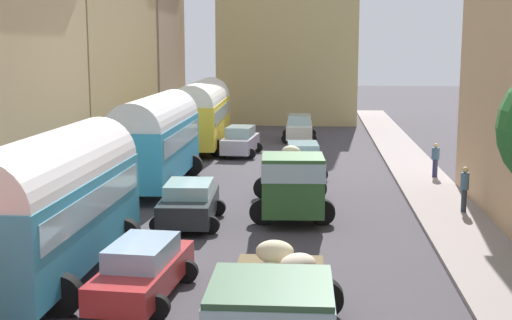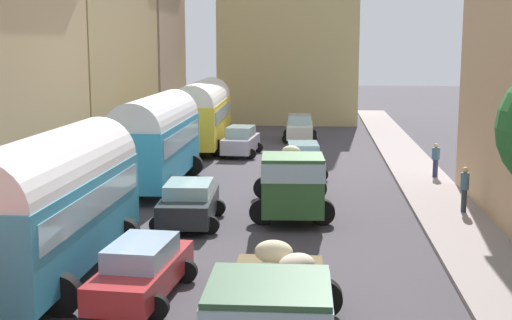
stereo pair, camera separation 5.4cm
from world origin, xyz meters
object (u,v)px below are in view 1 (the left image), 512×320
object	(u,v)px
car_0	(303,159)
car_3	(189,203)
cargo_truck_0	(275,312)
car_2	(143,270)
parked_bus_1	(53,199)
car_4	(240,141)
car_1	(299,128)
pedestrian_1	(465,187)
cargo_truck_1	(292,181)
pedestrian_0	(435,159)
parked_bus_3	(202,111)
parked_bus_2	(156,136)

from	to	relation	value
car_0	car_3	xyz separation A→B (m)	(-3.75, -9.58, -0.03)
cargo_truck_0	car_2	distance (m)	5.05
parked_bus_1	car_4	size ratio (longest dim) A/B	2.11
car_1	pedestrian_1	size ratio (longest dim) A/B	2.37
parked_bus_1	car_3	distance (m)	6.59
parked_bus_1	cargo_truck_1	bearing A→B (deg)	50.72
car_1	car_2	xyz separation A→B (m)	(-3.11, -29.07, -0.10)
cargo_truck_1	car_2	bearing A→B (deg)	-110.95
parked_bus_1	car_1	distance (m)	28.38
car_1	car_3	xyz separation A→B (m)	(-3.27, -21.83, -0.07)
car_1	car_3	distance (m)	22.08
car_2	pedestrian_0	world-z (taller)	pedestrian_0
car_2	car_4	world-z (taller)	car_4
car_0	pedestrian_1	bearing A→B (deg)	-50.95
parked_bus_3	car_0	xyz separation A→B (m)	(6.19, -8.26, -1.45)
parked_bus_2	car_4	xyz separation A→B (m)	(2.72, 9.03, -1.41)
car_0	pedestrian_0	world-z (taller)	pedestrian_0
pedestrian_0	car_2	bearing A→B (deg)	-120.94
car_4	parked_bus_2	bearing A→B (deg)	-106.78
parked_bus_3	car_2	world-z (taller)	parked_bus_3
parked_bus_3	car_0	size ratio (longest dim) A/B	2.27
cargo_truck_1	car_2	xyz separation A→B (m)	(-3.35, -8.75, -0.56)
car_0	pedestrian_1	world-z (taller)	pedestrian_1
cargo_truck_0	pedestrian_1	bearing A→B (deg)	64.59
cargo_truck_0	car_3	world-z (taller)	cargo_truck_0
car_1	car_2	bearing A→B (deg)	-96.10
cargo_truck_0	car_0	xyz separation A→B (m)	(0.11, 20.45, -0.40)
car_0	pedestrian_0	distance (m)	6.16
car_1	car_3	bearing A→B (deg)	-98.51
car_2	car_4	bearing A→B (deg)	90.13
parked_bus_2	car_2	size ratio (longest dim) A/B	2.01
cargo_truck_0	cargo_truck_1	distance (m)	12.38
parked_bus_1	car_1	bearing A→B (deg)	78.14
parked_bus_2	pedestrian_1	xyz separation A→B (m)	(12.42, -4.27, -1.18)
car_1	pedestrian_0	xyz separation A→B (m)	(6.61, -12.86, 0.14)
cargo_truck_1	parked_bus_2	bearing A→B (deg)	141.52
parked_bus_2	car_0	distance (m)	7.27
parked_bus_3	cargo_truck_0	world-z (taller)	parked_bus_3
pedestrian_0	cargo_truck_0	bearing A→B (deg)	-107.46
parked_bus_2	cargo_truck_0	bearing A→B (deg)	-70.08
car_1	cargo_truck_1	bearing A→B (deg)	-89.31
parked_bus_3	pedestrian_1	distance (m)	19.97
parked_bus_3	cargo_truck_0	distance (m)	29.36
parked_bus_2	parked_bus_3	world-z (taller)	parked_bus_3
parked_bus_1	car_3	bearing A→B (deg)	66.58
cargo_truck_1	pedestrian_1	distance (m)	6.33
car_0	car_3	distance (m)	10.29
pedestrian_1	cargo_truck_0	bearing A→B (deg)	-115.41
cargo_truck_1	car_0	world-z (taller)	cargo_truck_1
parked_bus_3	pedestrian_0	world-z (taller)	parked_bus_3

